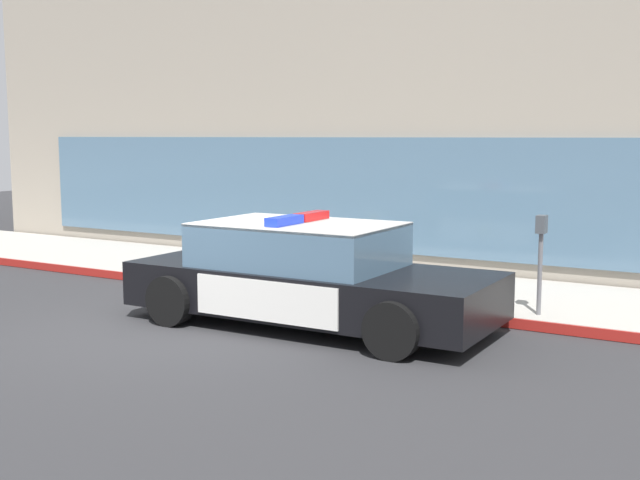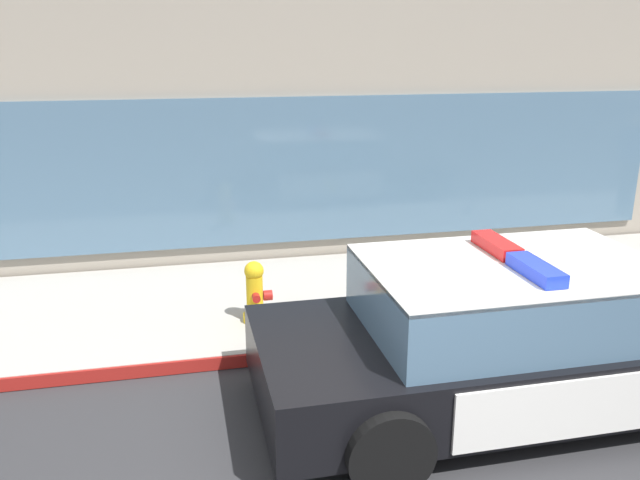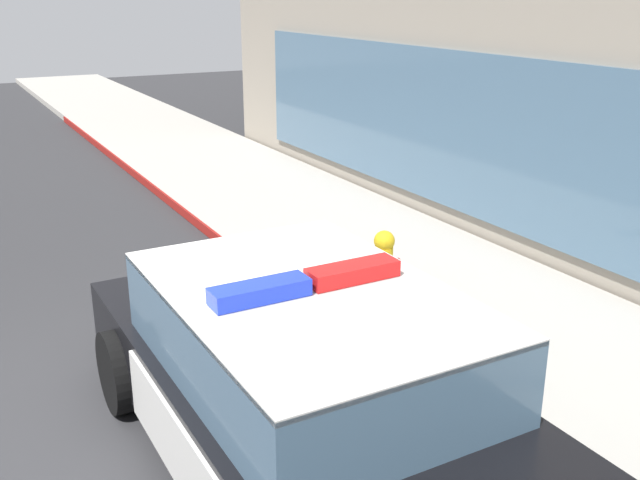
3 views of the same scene
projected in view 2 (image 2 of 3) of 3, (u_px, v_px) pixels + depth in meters
sidewalk at (301, 300)px, 8.28m from camera, size 48.00×2.96×0.15m
curb_red_paint at (328, 352)px, 6.88m from camera, size 28.80×0.04×0.14m
police_cruiser at (522, 335)px, 5.90m from camera, size 4.97×2.16×1.49m
fire_hydrant at (255, 293)px, 7.36m from camera, size 0.34×0.39×0.73m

